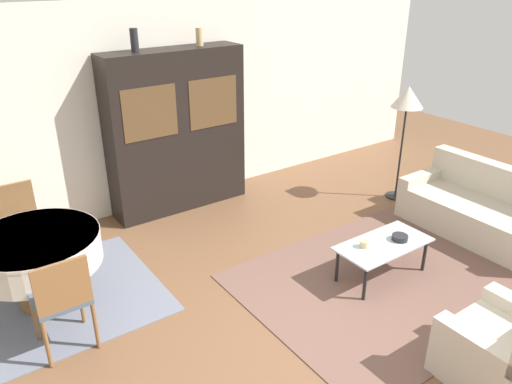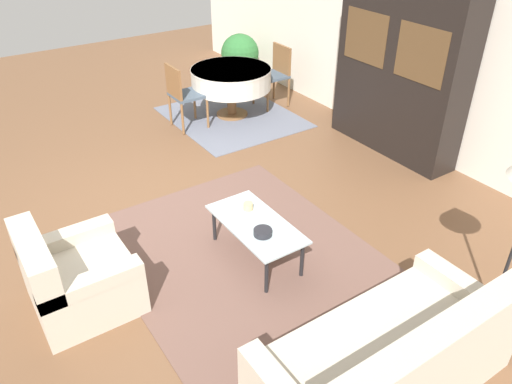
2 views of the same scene
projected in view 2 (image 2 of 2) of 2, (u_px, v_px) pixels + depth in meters
The scene contains 14 objects.
ground_plane at pixel (152, 215), 5.47m from camera, with size 14.00×14.00×0.00m, color brown.
wall_back at pixel (401, 40), 6.46m from camera, with size 10.00×0.06×2.70m.
area_rug at pixel (245, 257), 4.85m from camera, with size 2.89×2.30×0.01m.
dining_rug at pixel (232, 117), 7.70m from camera, with size 2.01×1.74×0.01m.
couch at pixel (389, 361), 3.46m from camera, with size 0.88×1.86×0.83m.
armchair at pixel (76, 278), 4.17m from camera, with size 0.84×0.82×0.80m.
coffee_table at pixel (256, 226), 4.67m from camera, with size 1.04×0.51×0.40m.
display_cabinet at pixel (400, 72), 6.27m from camera, with size 1.84×0.46×2.12m.
dining_table at pixel (231, 78), 7.45m from camera, with size 1.20×1.20×0.74m.
dining_chair_near at pixel (182, 92), 7.08m from camera, with size 0.44×0.44×0.93m.
dining_chair_far at pixel (275, 71), 7.85m from camera, with size 0.44×0.44×0.93m.
cup at pixel (248, 206), 4.81m from camera, with size 0.10×0.10×0.07m.
bowl at pixel (263, 232), 4.47m from camera, with size 0.17×0.17×0.06m.
potted_plant at pixel (240, 55), 8.80m from camera, with size 0.67×0.67×0.85m.
Camera 2 is at (4.37, -1.55, 3.13)m, focal length 35.00 mm.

